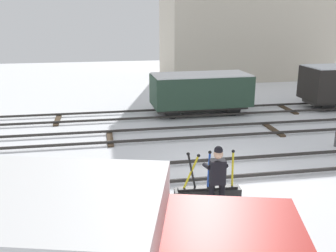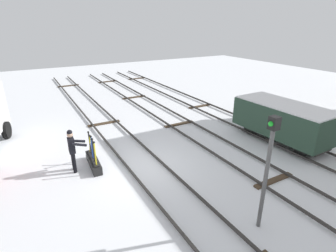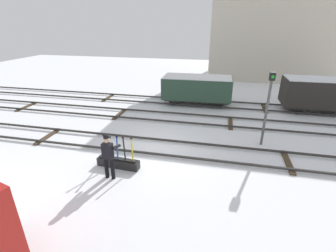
# 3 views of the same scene
# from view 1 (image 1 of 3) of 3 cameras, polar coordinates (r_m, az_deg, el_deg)

# --- Properties ---
(ground_plane) EXTENTS (60.00, 60.00, 0.00)m
(ground_plane) POSITION_cam_1_polar(r_m,az_deg,el_deg) (12.71, 8.29, -6.62)
(ground_plane) COLOR white
(track_main_line) EXTENTS (44.00, 1.94, 0.18)m
(track_main_line) POSITION_cam_1_polar(r_m,az_deg,el_deg) (12.67, 8.31, -6.16)
(track_main_line) COLOR #2D2B28
(track_main_line) RESTS_ON ground_plane
(track_siding_near) EXTENTS (44.00, 1.94, 0.18)m
(track_siding_near) POSITION_cam_1_polar(r_m,az_deg,el_deg) (16.23, 3.95, -0.94)
(track_siding_near) COLOR #2D2B28
(track_siding_near) RESTS_ON ground_plane
(track_siding_far) EXTENTS (44.00, 1.94, 0.18)m
(track_siding_far) POSITION_cam_1_polar(r_m,az_deg,el_deg) (19.31, 1.57, 1.95)
(track_siding_far) COLOR #2D2B28
(track_siding_far) RESTS_ON ground_plane
(switch_lever_frame) EXTENTS (1.82, 0.47, 1.45)m
(switch_lever_frame) POSITION_cam_1_polar(r_m,az_deg,el_deg) (10.68, 5.86, -9.70)
(switch_lever_frame) COLOR black
(switch_lever_frame) RESTS_ON ground_plane
(rail_worker) EXTENTS (0.56, 0.72, 1.86)m
(rail_worker) POSITION_cam_1_polar(r_m,az_deg,el_deg) (9.68, 7.26, -7.38)
(rail_worker) COLOR black
(rail_worker) RESTS_ON ground_plane
(apartment_building) EXTENTS (12.56, 6.71, 11.57)m
(apartment_building) POSITION_cam_1_polar(r_m,az_deg,el_deg) (31.75, 11.28, 17.67)
(apartment_building) COLOR beige
(apartment_building) RESTS_ON ground_plane
(freight_car_back_track) EXTENTS (4.87, 2.27, 2.04)m
(freight_car_back_track) POSITION_cam_1_polar(r_m,az_deg,el_deg) (19.32, 4.85, 5.20)
(freight_car_back_track) COLOR #2D2B28
(freight_car_back_track) RESTS_ON ground_plane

